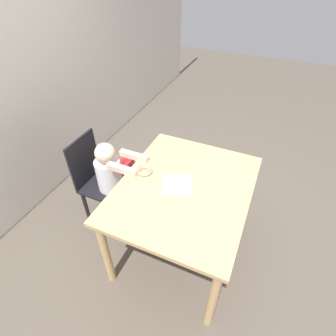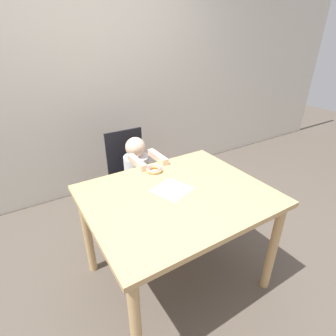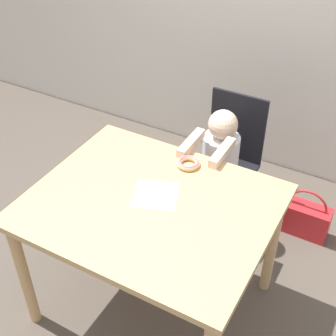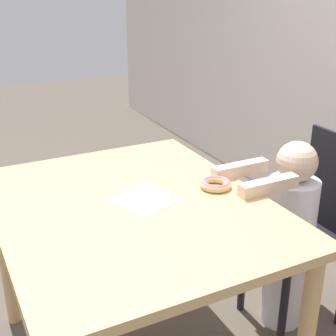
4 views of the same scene
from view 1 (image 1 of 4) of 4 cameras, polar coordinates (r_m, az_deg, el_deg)
ground_plane at (r=2.56m, az=2.91°, el=-16.51°), size 12.00×12.00×0.00m
wall_back at (r=2.64m, az=-32.73°, el=14.40°), size 8.00×0.05×2.50m
dining_table at (r=2.03m, az=3.54°, el=-6.06°), size 1.17×0.96×0.77m
chair at (r=2.54m, az=-14.55°, el=-2.85°), size 0.37×0.42×0.90m
child_figure at (r=2.47m, az=-12.18°, el=-3.39°), size 0.24×0.46×0.91m
donut at (r=2.08m, az=-5.14°, el=-0.54°), size 0.12×0.12×0.03m
napkin at (r=1.97m, az=2.01°, el=-3.64°), size 0.28×0.28×0.00m
handbag at (r=3.13m, az=-9.83°, el=-0.60°), size 0.33×0.14×0.36m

